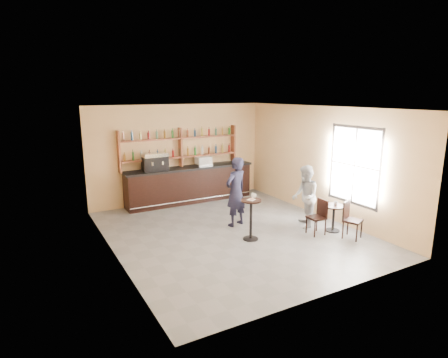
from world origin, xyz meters
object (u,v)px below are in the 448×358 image
man_main (236,192)px  chair_south (353,220)px  cafe_table (333,218)px  bar_counter (190,184)px  pedestal_table (251,220)px  chair_west (316,217)px  pastry_case (203,161)px  espresso_machine (155,162)px  patron_second (305,197)px

man_main → chair_south: size_ratio=2.02×
cafe_table → bar_counter: bearing=116.5°
cafe_table → chair_south: 0.61m
bar_counter → pedestal_table: (-0.05, -3.77, -0.08)m
cafe_table → chair_west: 0.56m
pastry_case → man_main: bearing=-105.6°
espresso_machine → pedestal_table: size_ratio=0.75×
cafe_table → chair_west: bearing=174.8°
man_main → chair_south: bearing=116.6°
espresso_machine → man_main: size_ratio=0.41×
espresso_machine → chair_south: (3.38, -4.94, -0.99)m
pastry_case → chair_south: 5.30m
bar_counter → cafe_table: size_ratio=6.23×
bar_counter → chair_south: bearing=-65.9°
man_main → pastry_case: bearing=-113.5°
bar_counter → patron_second: patron_second is taller
man_main → chair_south: 3.07m
pastry_case → chair_west: bearing=-83.7°
man_main → chair_west: 2.21m
bar_counter → pedestal_table: bearing=-90.7°
chair_west → chair_south: (0.60, -0.65, 0.01)m
espresso_machine → pastry_case: espresso_machine is taller
pastry_case → patron_second: 3.93m
bar_counter → chair_south: size_ratio=4.65×
pedestal_table → chair_west: pedestal_table is taller
bar_counter → pastry_case: pastry_case is taller
bar_counter → espresso_machine: 1.46m
bar_counter → chair_south: 5.41m
bar_counter → patron_second: (1.71, -3.71, 0.25)m
espresso_machine → pedestal_table: (1.13, -3.77, -0.95)m
pastry_case → chair_west: size_ratio=0.55×
pastry_case → chair_west: 4.52m
pedestal_table → chair_west: bearing=-17.4°
pastry_case → pedestal_table: (-0.56, -3.77, -0.82)m
pastry_case → cafe_table: size_ratio=0.71×
pedestal_table → patron_second: 1.79m
espresso_machine → patron_second: bearing=-47.0°
pedestal_table → chair_south: (2.26, -1.17, -0.04)m
patron_second → pedestal_table: bearing=-56.5°
chair_south → cafe_table: bearing=71.5°
pedestal_table → espresso_machine: bearing=106.6°
man_main → cafe_table: (2.01, -1.63, -0.60)m
man_main → cafe_table: size_ratio=2.70×
espresso_machine → chair_south: size_ratio=0.82×
pastry_case → patron_second: patron_second is taller
espresso_machine → pastry_case: (1.68, 0.00, -0.13)m
espresso_machine → cafe_table: 5.58m
pedestal_table → cafe_table: 2.28m
cafe_table → chair_south: chair_south is taller
cafe_table → patron_second: 0.92m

